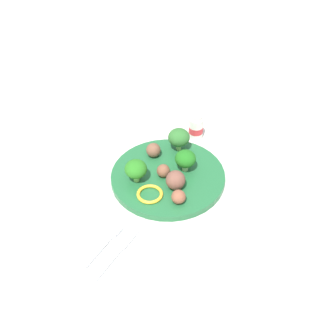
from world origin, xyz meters
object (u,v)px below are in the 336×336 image
at_px(plate, 168,177).
at_px(napkin, 109,251).
at_px(broccoli_floret_near_rim, 179,138).
at_px(meatball_back_right, 163,171).
at_px(fork, 105,243).
at_px(broccoli_floret_back_left, 136,169).
at_px(meatball_far_rim, 153,150).
at_px(knife, 118,251).
at_px(yogurt_bottle, 196,128).
at_px(pepper_ring_near_rim, 152,195).
at_px(broccoli_floret_mid_right, 185,159).
at_px(meatball_front_left, 176,180).
at_px(meatball_mid_right, 178,197).

height_order(plate, napkin, plate).
distance_m(broccoli_floret_near_rim, meatball_back_right, 0.11).
distance_m(plate, fork, 0.24).
relative_size(broccoli_floret_back_left, meatball_far_rim, 1.58).
bearing_deg(meatball_back_right, knife, -172.83).
bearing_deg(napkin, knife, -72.48).
height_order(meatball_back_right, fork, meatball_back_right).
height_order(plate, broccoli_floret_back_left, broccoli_floret_back_left).
relative_size(meatball_far_rim, knife, 0.26).
bearing_deg(meatball_far_rim, fork, -169.22).
xyz_separation_m(broccoli_floret_near_rim, yogurt_bottle, (0.09, -0.01, -0.02)).
relative_size(broccoli_floret_near_rim, napkin, 0.36).
xyz_separation_m(broccoli_floret_back_left, pepper_ring_near_rim, (-0.03, -0.06, -0.03)).
xyz_separation_m(broccoli_floret_near_rim, knife, (-0.34, -0.05, -0.05)).
relative_size(broccoli_floret_mid_right, yogurt_bottle, 0.79).
height_order(broccoli_floret_back_left, napkin, broccoli_floret_back_left).
relative_size(broccoli_floret_mid_right, knife, 0.39).
distance_m(broccoli_floret_mid_right, knife, 0.28).
height_order(broccoli_floret_back_left, meatball_front_left, broccoli_floret_back_left).
xyz_separation_m(meatball_mid_right, fork, (-0.17, 0.08, -0.02)).
xyz_separation_m(plate, meatball_mid_right, (-0.07, -0.07, 0.02)).
relative_size(broccoli_floret_back_left, pepper_ring_near_rim, 0.95).
distance_m(plate, broccoli_floret_mid_right, 0.06).
bearing_deg(plate, meatball_back_right, 147.73).
height_order(broccoli_floret_near_rim, fork, broccoli_floret_near_rim).
relative_size(plate, broccoli_floret_back_left, 4.78).
distance_m(plate, broccoli_floret_back_left, 0.09).
xyz_separation_m(broccoli_floret_mid_right, napkin, (-0.29, 0.02, -0.05)).
bearing_deg(yogurt_bottle, broccoli_floret_near_rim, 176.54).
distance_m(meatball_far_rim, fork, 0.29).
relative_size(broccoli_floret_back_left, yogurt_bottle, 0.81).
bearing_deg(knife, meatball_back_right, 7.17).
relative_size(broccoli_floret_mid_right, napkin, 0.33).
bearing_deg(pepper_ring_near_rim, plate, 3.39).
relative_size(meatball_mid_right, yogurt_bottle, 0.46).
bearing_deg(napkin, broccoli_floret_mid_right, -4.76).
bearing_deg(broccoli_floret_near_rim, plate, -166.25).
distance_m(fork, knife, 0.04).
relative_size(meatball_far_rim, fork, 0.31).
height_order(meatball_front_left, fork, meatball_front_left).
relative_size(napkin, knife, 1.17).
height_order(meatball_mid_right, napkin, meatball_mid_right).
relative_size(meatball_back_right, pepper_ring_near_rim, 0.53).
distance_m(broccoli_floret_near_rim, pepper_ring_near_rim, 0.19).
height_order(plate, yogurt_bottle, yogurt_bottle).
relative_size(fork, yogurt_bottle, 1.67).
height_order(meatball_far_rim, napkin, meatball_far_rim).
relative_size(meatball_front_left, napkin, 0.27).
bearing_deg(napkin, broccoli_floret_back_left, 16.82).
relative_size(meatball_back_right, fork, 0.27).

